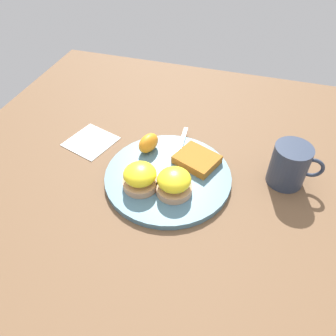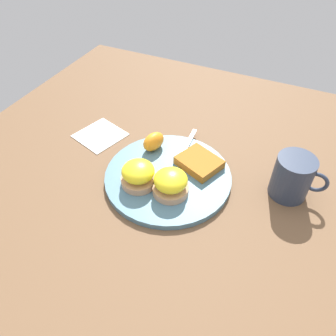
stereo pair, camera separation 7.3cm
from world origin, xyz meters
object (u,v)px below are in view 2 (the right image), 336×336
cup (293,177)px  sandwich_benedict_left (138,174)px  orange_wedge (154,142)px  fork (180,158)px  sandwich_benedict_right (171,183)px  hashbrown_patty (199,162)px

cup → sandwich_benedict_left: bearing=-158.1°
orange_wedge → fork: orange_wedge is taller
sandwich_benedict_right → fork: (-0.02, 0.11, -0.02)m
sandwich_benedict_right → hashbrown_patty: sandwich_benedict_right is taller
fork → sandwich_benedict_right: bearing=-77.9°
hashbrown_patty → fork: size_ratio=0.46×
orange_wedge → sandwich_benedict_right: bearing=-49.3°
sandwich_benedict_left → sandwich_benedict_right: same height
sandwich_benedict_right → hashbrown_patty: 0.11m
fork → cup: 0.25m
orange_wedge → cup: bearing=0.6°
hashbrown_patty → cup: (0.20, 0.01, 0.03)m
sandwich_benedict_right → fork: 0.11m
fork → cup: bearing=2.2°
sandwich_benedict_left → hashbrown_patty: (0.10, 0.11, -0.02)m
sandwich_benedict_left → sandwich_benedict_right: (0.07, 0.01, 0.00)m
sandwich_benedict_left → cup: (0.30, 0.12, 0.01)m
fork → hashbrown_patty: bearing=-4.9°
sandwich_benedict_right → orange_wedge: (-0.10, 0.11, -0.00)m
hashbrown_patty → fork: hashbrown_patty is taller
sandwich_benedict_left → cup: 0.33m
hashbrown_patty → cup: size_ratio=0.82×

